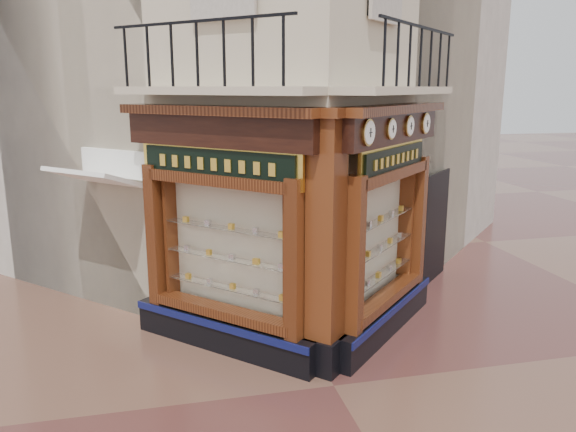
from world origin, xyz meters
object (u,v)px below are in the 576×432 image
object	(u,v)px
corner_pilaster	(326,248)
clock_d	(426,123)
awning	(106,320)
clock_c	(409,126)
signboard_left	(217,164)
clock_b	(391,129)
clock_a	(368,133)
signboard_right	(394,159)

from	to	relation	value
corner_pilaster	clock_d	size ratio (longest dim) A/B	10.53
clock_d	awning	distance (m)	6.92
clock_c	signboard_left	xyz separation A→B (m)	(-3.24, -0.17, -0.52)
clock_b	clock_d	bearing A→B (deg)	-0.00
corner_pilaster	clock_d	bearing A→B (deg)	-8.30
clock_a	signboard_right	xyz separation A→B (m)	(0.86, 1.01, -0.52)
clock_c	clock_d	world-z (taller)	clock_d
corner_pilaster	awning	distance (m)	4.81
clock_b	clock_d	world-z (taller)	clock_d
clock_a	clock_b	bearing A→B (deg)	0.00
clock_a	clock_c	bearing A→B (deg)	-0.00
clock_b	clock_c	size ratio (longest dim) A/B	0.95
signboard_left	awning	bearing A→B (deg)	4.01
clock_b	corner_pilaster	bearing A→B (deg)	161.64
signboard_left	signboard_right	size ratio (longest dim) A/B	1.17
clock_a	clock_b	xyz separation A→B (m)	(0.61, 0.61, 0.00)
clock_c	clock_d	xyz separation A→B (m)	(0.59, 0.59, 0.00)
corner_pilaster	clock_a	size ratio (longest dim) A/B	10.19
clock_d	signboard_left	xyz separation A→B (m)	(-3.83, -0.75, -0.52)
clock_a	signboard_right	bearing A→B (deg)	4.78
corner_pilaster	clock_c	xyz separation A→B (m)	(1.78, 1.18, 1.67)
clock_d	signboard_right	bearing A→B (deg)	174.63
clock_b	clock_a	bearing A→B (deg)	-180.00
clock_d	signboard_left	size ratio (longest dim) A/B	0.17
corner_pilaster	clock_a	world-z (taller)	corner_pilaster
awning	clock_b	bearing A→B (deg)	-159.57
clock_b	clock_c	world-z (taller)	clock_c
corner_pilaster	awning	bearing A→B (deg)	96.53
clock_b	signboard_left	size ratio (longest dim) A/B	0.15
clock_a	clock_c	size ratio (longest dim) A/B	1.12
clock_d	clock_a	bearing A→B (deg)	-180.00
corner_pilaster	signboard_right	size ratio (longest dim) A/B	2.09
clock_c	clock_d	size ratio (longest dim) A/B	0.93
clock_b	clock_d	size ratio (longest dim) A/B	0.88
clock_a	clock_c	distance (m)	1.66
clock_b	signboard_left	world-z (taller)	clock_b
corner_pilaster	signboard_right	xyz separation A→B (m)	(1.46, 1.01, 1.15)
signboard_right	corner_pilaster	bearing A→B (deg)	169.75
clock_b	clock_c	distance (m)	0.81
clock_c	signboard_left	world-z (taller)	clock_c
clock_c	awning	xyz separation A→B (m)	(-5.23, 1.56, -3.62)
clock_d	signboard_right	distance (m)	1.29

